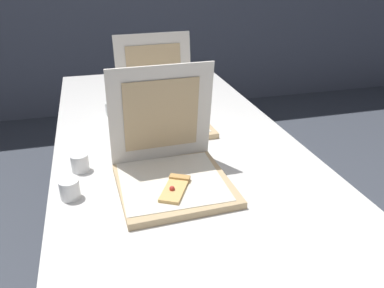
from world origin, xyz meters
TOP-DOWN VIEW (x-y plane):
  - table at (0.00, 0.59)m, footprint 0.92×2.14m
  - pizza_box_front at (-0.09, 0.29)m, footprint 0.35×0.36m
  - pizza_box_middle at (-0.01, 0.77)m, footprint 0.36×0.40m
  - cup_white_near_left at (-0.39, 0.29)m, footprint 0.06×0.06m
  - cup_white_near_center at (-0.36, 0.45)m, footprint 0.06×0.06m
  - cup_white_far at (-0.22, 0.94)m, footprint 0.06×0.06m

SIDE VIEW (x-z plane):
  - table at x=0.00m, z-range 0.33..1.07m
  - cup_white_near_left at x=-0.39m, z-range 0.75..0.81m
  - cup_white_near_center at x=-0.36m, z-range 0.75..0.81m
  - cup_white_far at x=-0.22m, z-range 0.75..0.81m
  - pizza_box_front at x=-0.09m, z-range 0.62..0.98m
  - pizza_box_middle at x=-0.01m, z-range 0.62..0.98m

